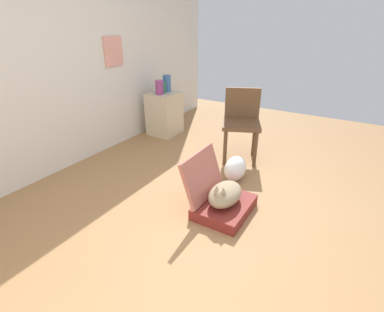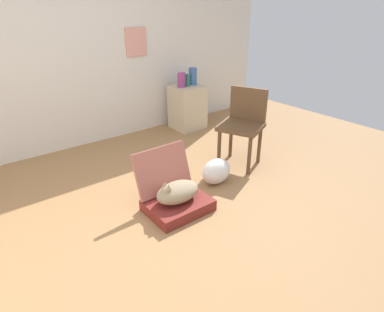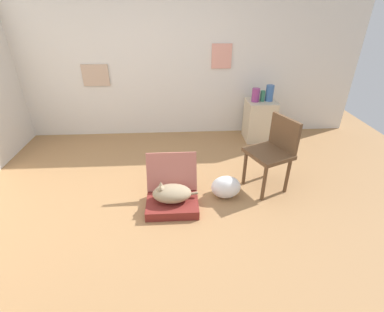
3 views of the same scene
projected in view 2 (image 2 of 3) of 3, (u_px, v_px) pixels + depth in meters
name	position (u px, v px, depth m)	size (l,w,h in m)	color
ground_plane	(178.00, 215.00, 3.10)	(7.68, 7.68, 0.00)	#9E7247
wall_back	(72.00, 48.00, 4.16)	(6.40, 0.15, 2.60)	silver
suitcase_base	(178.00, 205.00, 3.16)	(0.59, 0.46, 0.11)	maroon
suitcase_lid	(163.00, 170.00, 3.22)	(0.59, 0.46, 0.04)	#B26356
cat	(177.00, 192.00, 3.09)	(0.52, 0.28, 0.24)	#998466
plastic_bag_white	(216.00, 171.00, 3.60)	(0.36, 0.23, 0.29)	white
side_table	(187.00, 107.00, 5.13)	(0.47, 0.44, 0.67)	beige
vase_tall	(182.00, 80.00, 4.87)	(0.12, 0.12, 0.21)	#8C387A
vase_short	(193.00, 76.00, 5.00)	(0.13, 0.13, 0.25)	#38609E
vase_round	(188.00, 80.00, 4.94)	(0.07, 0.07, 0.18)	#2D7051
chair	(243.00, 123.00, 3.90)	(0.60, 0.61, 0.92)	brown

